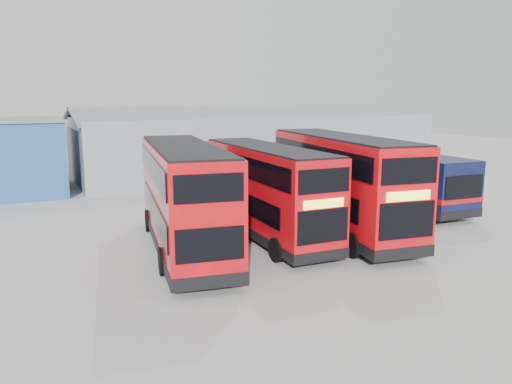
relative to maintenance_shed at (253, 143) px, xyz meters
name	(u,v)px	position (x,y,z in m)	size (l,w,h in m)	color
ground_plane	(278,238)	(-8.00, -20.00, -2.60)	(120.00, 120.00, 0.00)	#979893
maintenance_shed	(253,143)	(0.00, 0.00, 0.00)	(30.50, 12.00, 5.89)	gray
double_decker_left	(184,199)	(-12.55, -20.00, -0.30)	(4.25, 11.17, 4.62)	red
double_decker_centre	(266,192)	(-8.38, -19.49, -0.45)	(2.85, 10.33, 4.34)	red
double_decker_right	(340,185)	(-4.76, -20.23, -0.23)	(4.19, 11.50, 4.76)	red
single_decker_blue	(389,177)	(1.96, -15.91, -0.96)	(3.46, 12.37, 3.32)	#0C1534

